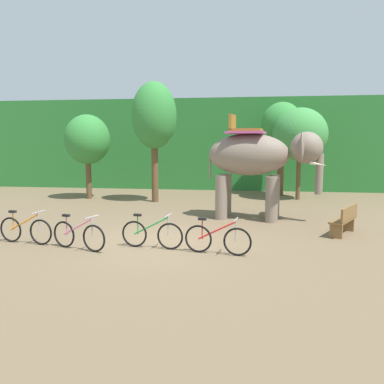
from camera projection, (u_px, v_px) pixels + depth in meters
The scene contains 12 objects.
ground_plane at pixel (161, 242), 10.75m from camera, with size 80.00×80.00×0.00m, color brown.
foliage_hedge at pixel (210, 144), 25.09m from camera, with size 36.00×6.00×5.33m, color #28702D.
tree_far_right at pixel (87, 140), 18.69m from camera, with size 2.21×2.21×4.14m.
tree_far_left at pixel (154, 116), 17.53m from camera, with size 2.07×2.07×5.55m.
tree_left at pixel (282, 126), 19.75m from camera, with size 2.15×2.15×4.86m.
tree_center at pixel (300, 134), 18.33m from camera, with size 2.61×2.61×4.44m.
elephant at pixel (258, 159), 13.65m from camera, with size 4.23×2.24×3.78m.
bike_orange at pixel (25, 230), 10.52m from camera, with size 1.70×0.52×0.92m.
bike_pink at pixel (78, 235), 9.91m from camera, with size 1.65×0.67×0.92m.
bike_green at pixel (152, 234), 10.05m from camera, with size 1.70×0.52×0.92m.
bike_red at pixel (217, 239), 9.51m from camera, with size 1.70×0.52×0.92m.
wooden_bench at pixel (345, 219), 11.51m from camera, with size 1.10×1.51×0.89m.
Camera 1 is at (2.29, -10.26, 2.77)m, focal length 35.69 mm.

